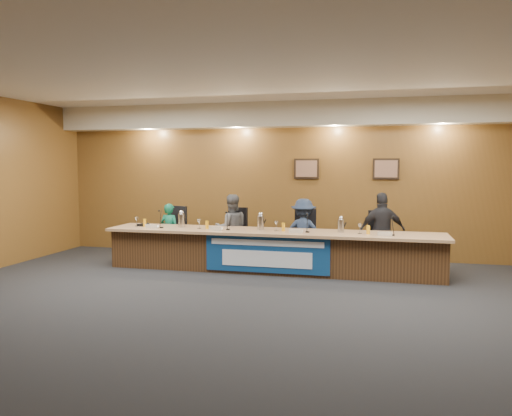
# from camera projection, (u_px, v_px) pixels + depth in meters

# --- Properties ---
(floor) EXTENTS (10.00, 10.00, 0.00)m
(floor) POSITION_uv_depth(u_px,v_px,m) (234.00, 307.00, 6.77)
(floor) COLOR black
(floor) RESTS_ON ground
(ceiling) EXTENTS (10.00, 8.00, 0.04)m
(ceiling) POSITION_uv_depth(u_px,v_px,m) (233.00, 67.00, 6.49)
(ceiling) COLOR silver
(ceiling) RESTS_ON wall_back
(wall_back) EXTENTS (10.00, 0.04, 3.20)m
(wall_back) POSITION_uv_depth(u_px,v_px,m) (288.00, 181.00, 10.50)
(wall_back) COLOR brown
(wall_back) RESTS_ON floor
(soffit) EXTENTS (10.00, 0.50, 0.50)m
(soffit) POSITION_uv_depth(u_px,v_px,m) (286.00, 115.00, 10.14)
(soffit) COLOR beige
(soffit) RESTS_ON wall_back
(dais_body) EXTENTS (6.00, 0.80, 0.70)m
(dais_body) POSITION_uv_depth(u_px,v_px,m) (272.00, 252.00, 9.06)
(dais_body) COLOR #422915
(dais_body) RESTS_ON floor
(dais_top) EXTENTS (6.10, 0.95, 0.05)m
(dais_top) POSITION_uv_depth(u_px,v_px,m) (271.00, 232.00, 8.98)
(dais_top) COLOR #99734F
(dais_top) RESTS_ON dais_body
(banner) EXTENTS (2.20, 0.02, 0.65)m
(banner) POSITION_uv_depth(u_px,v_px,m) (267.00, 254.00, 8.66)
(banner) COLOR navy
(banner) RESTS_ON dais_body
(banner_text_upper) EXTENTS (2.00, 0.01, 0.10)m
(banner_text_upper) POSITION_uv_depth(u_px,v_px,m) (266.00, 243.00, 8.63)
(banner_text_upper) COLOR silver
(banner_text_upper) RESTS_ON banner
(banner_text_lower) EXTENTS (1.60, 0.01, 0.28)m
(banner_text_lower) POSITION_uv_depth(u_px,v_px,m) (266.00, 259.00, 8.65)
(banner_text_lower) COLOR silver
(banner_text_lower) RESTS_ON banner
(wall_photo_left) EXTENTS (0.52, 0.04, 0.42)m
(wall_photo_left) POSITION_uv_depth(u_px,v_px,m) (307.00, 169.00, 10.35)
(wall_photo_left) COLOR black
(wall_photo_left) RESTS_ON wall_back
(wall_photo_right) EXTENTS (0.52, 0.04, 0.42)m
(wall_photo_right) POSITION_uv_depth(u_px,v_px,m) (386.00, 169.00, 9.97)
(wall_photo_right) COLOR black
(wall_photo_right) RESTS_ON wall_back
(panelist_a) EXTENTS (0.46, 0.34, 1.15)m
(panelist_a) POSITION_uv_depth(u_px,v_px,m) (170.00, 232.00, 10.15)
(panelist_a) COLOR #0B4F38
(panelist_a) RESTS_ON floor
(panelist_b) EXTENTS (0.81, 0.74, 1.35)m
(panelist_b) POSITION_uv_depth(u_px,v_px,m) (231.00, 229.00, 9.82)
(panelist_b) COLOR #4D4F52
(panelist_b) RESTS_ON floor
(panelist_c) EXTENTS (0.84, 0.48, 1.29)m
(panelist_c) POSITION_uv_depth(u_px,v_px,m) (303.00, 233.00, 9.48)
(panelist_c) COLOR #19243A
(panelist_c) RESTS_ON floor
(panelist_d) EXTENTS (0.89, 0.52, 1.43)m
(panelist_d) POSITION_uv_depth(u_px,v_px,m) (382.00, 231.00, 9.12)
(panelist_d) COLOR black
(panelist_d) RESTS_ON floor
(office_chair_a) EXTENTS (0.60, 0.60, 0.08)m
(office_chair_a) POSITION_uv_depth(u_px,v_px,m) (172.00, 236.00, 10.25)
(office_chair_a) COLOR black
(office_chair_a) RESTS_ON floor
(office_chair_b) EXTENTS (0.56, 0.56, 0.08)m
(office_chair_b) POSITION_uv_depth(u_px,v_px,m) (233.00, 238.00, 9.94)
(office_chair_b) COLOR black
(office_chair_b) RESTS_ON floor
(office_chair_c) EXTENTS (0.50, 0.50, 0.08)m
(office_chair_c) POSITION_uv_depth(u_px,v_px,m) (304.00, 240.00, 9.59)
(office_chair_c) COLOR black
(office_chair_c) RESTS_ON floor
(office_chair_d) EXTENTS (0.59, 0.59, 0.08)m
(office_chair_d) POSITION_uv_depth(u_px,v_px,m) (382.00, 243.00, 9.24)
(office_chair_d) COLOR black
(office_chair_d) RESTS_ON floor
(nameplate_a) EXTENTS (0.24, 0.08, 0.10)m
(nameplate_a) POSITION_uv_depth(u_px,v_px,m) (151.00, 226.00, 9.28)
(nameplate_a) COLOR white
(nameplate_a) RESTS_ON dais_top
(microphone_a) EXTENTS (0.07, 0.07, 0.02)m
(microphone_a) POSITION_uv_depth(u_px,v_px,m) (162.00, 227.00, 9.35)
(microphone_a) COLOR black
(microphone_a) RESTS_ON dais_top
(juice_glass_a) EXTENTS (0.06, 0.06, 0.15)m
(juice_glass_a) POSITION_uv_depth(u_px,v_px,m) (145.00, 223.00, 9.53)
(juice_glass_a) COLOR orange
(juice_glass_a) RESTS_ON dais_top
(water_glass_a) EXTENTS (0.08, 0.08, 0.18)m
(water_glass_a) POSITION_uv_depth(u_px,v_px,m) (137.00, 222.00, 9.58)
(water_glass_a) COLOR silver
(water_glass_a) RESTS_ON dais_top
(nameplate_b) EXTENTS (0.24, 0.08, 0.10)m
(nameplate_b) POSITION_uv_depth(u_px,v_px,m) (215.00, 228.00, 8.96)
(nameplate_b) COLOR white
(nameplate_b) RESTS_ON dais_top
(microphone_b) EXTENTS (0.07, 0.07, 0.02)m
(microphone_b) POSITION_uv_depth(u_px,v_px,m) (228.00, 229.00, 9.07)
(microphone_b) COLOR black
(microphone_b) RESTS_ON dais_top
(juice_glass_b) EXTENTS (0.06, 0.06, 0.15)m
(juice_glass_b) POSITION_uv_depth(u_px,v_px,m) (207.00, 225.00, 9.22)
(juice_glass_b) COLOR orange
(juice_glass_b) RESTS_ON dais_top
(water_glass_b) EXTENTS (0.08, 0.08, 0.18)m
(water_glass_b) POSITION_uv_depth(u_px,v_px,m) (199.00, 224.00, 9.22)
(water_glass_b) COLOR silver
(water_glass_b) RESTS_ON dais_top
(nameplate_c) EXTENTS (0.24, 0.08, 0.10)m
(nameplate_c) POSITION_uv_depth(u_px,v_px,m) (296.00, 231.00, 8.63)
(nameplate_c) COLOR white
(nameplate_c) RESTS_ON dais_top
(microphone_c) EXTENTS (0.07, 0.07, 0.02)m
(microphone_c) POSITION_uv_depth(u_px,v_px,m) (307.00, 232.00, 8.73)
(microphone_c) COLOR black
(microphone_c) RESTS_ON dais_top
(juice_glass_c) EXTENTS (0.06, 0.06, 0.15)m
(juice_glass_c) POSITION_uv_depth(u_px,v_px,m) (283.00, 227.00, 8.88)
(juice_glass_c) COLOR orange
(juice_glass_c) RESTS_ON dais_top
(water_glass_c) EXTENTS (0.08, 0.08, 0.18)m
(water_glass_c) POSITION_uv_depth(u_px,v_px,m) (276.00, 226.00, 8.91)
(water_glass_c) COLOR silver
(water_glass_c) RESTS_ON dais_top
(nameplate_d) EXTENTS (0.24, 0.08, 0.10)m
(nameplate_d) POSITION_uv_depth(u_px,v_px,m) (385.00, 233.00, 8.27)
(nameplate_d) COLOR white
(nameplate_d) RESTS_ON dais_top
(microphone_d) EXTENTS (0.07, 0.07, 0.02)m
(microphone_d) POSITION_uv_depth(u_px,v_px,m) (392.00, 235.00, 8.34)
(microphone_d) COLOR black
(microphone_d) RESTS_ON dais_top
(juice_glass_d) EXTENTS (0.06, 0.06, 0.15)m
(juice_glass_d) POSITION_uv_depth(u_px,v_px,m) (368.00, 230.00, 8.51)
(juice_glass_d) COLOR orange
(juice_glass_d) RESTS_ON dais_top
(water_glass_d) EXTENTS (0.08, 0.08, 0.18)m
(water_glass_d) POSITION_uv_depth(u_px,v_px,m) (360.00, 229.00, 8.55)
(water_glass_d) COLOR silver
(water_glass_d) RESTS_ON dais_top
(carafe_left) EXTENTS (0.13, 0.13, 0.25)m
(carafe_left) POSITION_uv_depth(u_px,v_px,m) (182.00, 221.00, 9.45)
(carafe_left) COLOR silver
(carafe_left) RESTS_ON dais_top
(carafe_mid) EXTENTS (0.12, 0.12, 0.26)m
(carafe_mid) POSITION_uv_depth(u_px,v_px,m) (261.00, 223.00, 9.06)
(carafe_mid) COLOR silver
(carafe_mid) RESTS_ON dais_top
(carafe_right) EXTENTS (0.11, 0.11, 0.23)m
(carafe_right) POSITION_uv_depth(u_px,v_px,m) (341.00, 226.00, 8.75)
(carafe_right) COLOR silver
(carafe_right) RESTS_ON dais_top
(speakerphone) EXTENTS (0.32, 0.32, 0.05)m
(speakerphone) POSITION_uv_depth(u_px,v_px,m) (145.00, 225.00, 9.62)
(speakerphone) COLOR black
(speakerphone) RESTS_ON dais_top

